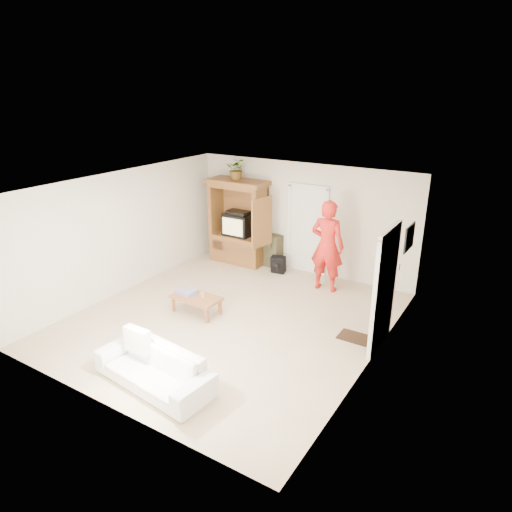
{
  "coord_description": "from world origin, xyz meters",
  "views": [
    {
      "loc": [
        4.55,
        -6.37,
        4.22
      ],
      "look_at": [
        0.21,
        0.6,
        1.15
      ],
      "focal_mm": 32.0,
      "sensor_mm": 36.0,
      "label": 1
    }
  ],
  "objects_px": {
    "coffee_table": "(196,299)",
    "sofa": "(154,368)",
    "armoire": "(239,227)",
    "man": "(327,246)"
  },
  "relations": [
    {
      "from": "armoire",
      "to": "coffee_table",
      "type": "relative_size",
      "value": 2.12
    },
    {
      "from": "armoire",
      "to": "sofa",
      "type": "height_order",
      "value": "armoire"
    },
    {
      "from": "coffee_table",
      "to": "armoire",
      "type": "bearing_deg",
      "value": 108.6
    },
    {
      "from": "sofa",
      "to": "coffee_table",
      "type": "height_order",
      "value": "sofa"
    },
    {
      "from": "man",
      "to": "coffee_table",
      "type": "xyz_separation_m",
      "value": [
        -1.68,
        -2.4,
        -0.69
      ]
    },
    {
      "from": "armoire",
      "to": "sofa",
      "type": "relative_size",
      "value": 1.08
    },
    {
      "from": "armoire",
      "to": "man",
      "type": "height_order",
      "value": "armoire"
    },
    {
      "from": "man",
      "to": "sofa",
      "type": "xyz_separation_m",
      "value": [
        -0.76,
        -4.54,
        -0.72
      ]
    },
    {
      "from": "man",
      "to": "armoire",
      "type": "bearing_deg",
      "value": -11.65
    },
    {
      "from": "coffee_table",
      "to": "sofa",
      "type": "bearing_deg",
      "value": -65.34
    }
  ]
}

